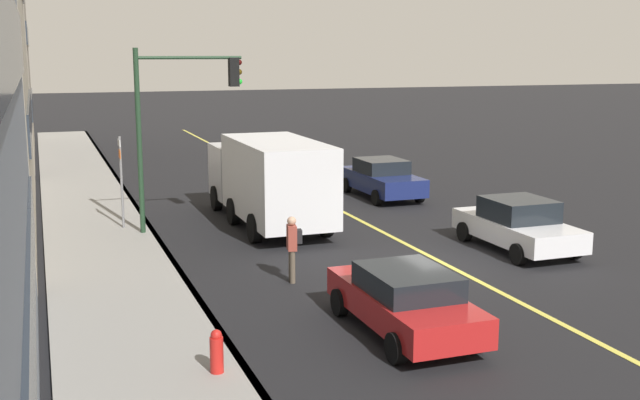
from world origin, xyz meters
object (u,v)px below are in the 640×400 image
car_red (405,299)px  pedestrian_with_backpack (293,244)px  car_navy (382,178)px  street_sign_post (121,177)px  truck_white (269,178)px  car_white (518,225)px  traffic_light_mast (178,109)px  fire_hydrant (217,355)px

car_red → pedestrian_with_backpack: bearing=13.6°
car_navy → street_sign_post: bearing=105.2°
truck_white → car_navy: bearing=-59.4°
car_red → car_white: size_ratio=1.00×
traffic_light_mast → pedestrian_with_backpack: bearing=-164.8°
street_sign_post → traffic_light_mast: bearing=-118.2°
pedestrian_with_backpack → traffic_light_mast: bearing=15.2°
car_white → fire_hydrant: car_white is taller
car_navy → street_sign_post: 10.83m
car_red → truck_white: 10.93m
pedestrian_with_backpack → fire_hydrant: size_ratio=1.79×
traffic_light_mast → street_sign_post: (0.93, 1.73, -2.15)m
street_sign_post → car_white: bearing=-120.7°
car_red → traffic_light_mast: bearing=14.6°
traffic_light_mast → fire_hydrant: 12.11m
car_red → car_navy: car_navy is taller
fire_hydrant → street_sign_post: bearing=1.4°
traffic_light_mast → car_red: bearing=-165.4°
car_white → pedestrian_with_backpack: size_ratio=2.58×
fire_hydrant → pedestrian_with_backpack: bearing=-30.6°
truck_white → car_white: bearing=-134.6°
car_red → car_white: bearing=-50.3°
car_navy → truck_white: truck_white is taller
car_white → fire_hydrant: 11.99m
car_red → car_white: car_white is taller
car_red → street_sign_post: (11.41, 4.45, 1.09)m
pedestrian_with_backpack → street_sign_post: size_ratio=0.55×
car_white → fire_hydrant: (-6.13, 10.31, -0.29)m
car_navy → pedestrian_with_backpack: (-9.98, 6.98, 0.22)m
street_sign_post → fire_hydrant: 12.50m
pedestrian_with_backpack → car_red: bearing=-166.4°
truck_white → car_red: bearing=178.4°
street_sign_post → fire_hydrant: bearing=-178.6°
car_white → traffic_light_mast: traffic_light_mast is taller
pedestrian_with_backpack → traffic_light_mast: (6.23, 1.69, 2.98)m
street_sign_post → car_red: bearing=-158.7°
truck_white → street_sign_post: size_ratio=2.51×
traffic_light_mast → street_sign_post: size_ratio=1.89×
pedestrian_with_backpack → truck_white: bearing=-11.4°
truck_white → pedestrian_with_backpack: bearing=168.6°
car_red → traffic_light_mast: (10.49, 2.72, 3.25)m
car_white → traffic_light_mast: (5.37, 8.88, 3.21)m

